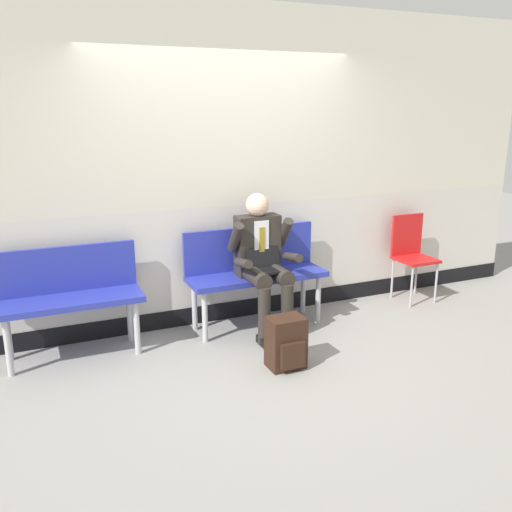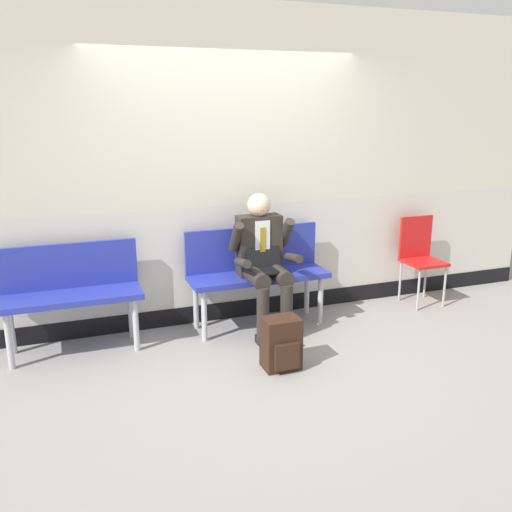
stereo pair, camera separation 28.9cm
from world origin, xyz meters
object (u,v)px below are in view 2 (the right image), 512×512
Objects in this scene: bench_with_person at (256,267)px; bench_empty at (70,288)px; folding_chair at (420,252)px; backpack at (281,344)px; person_seated at (264,260)px.

bench_with_person is 1.13× the size of bench_empty.
bench_with_person is 1.66m from bench_empty.
folding_chair is at bearing -0.07° from bench_empty.
bench_with_person reaches higher than backpack.
folding_chair is at bearing 25.63° from backpack.
folding_chair is at bearing -0.21° from bench_with_person.
person_seated reaches higher than bench_with_person.
backpack is (-0.13, -0.94, -0.36)m from bench_with_person.
person_seated is at bearing -173.94° from folding_chair.
folding_chair is (1.95, 0.94, 0.34)m from backpack.
bench_empty is 1.68m from person_seated.
person_seated reaches higher than bench_empty.
bench_empty is (-1.66, -0.00, -0.01)m from bench_with_person.
folding_chair is at bearing 6.06° from person_seated.
backpack is 0.46× the size of folding_chair.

